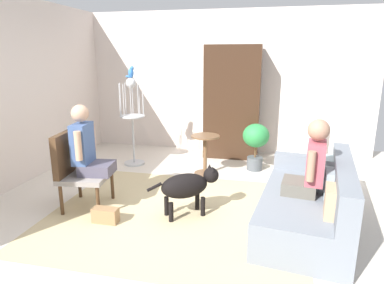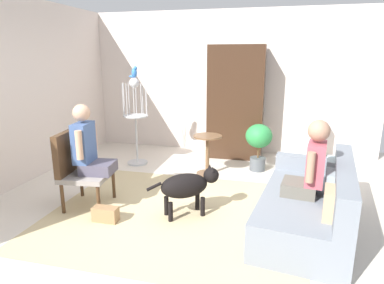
{
  "view_description": "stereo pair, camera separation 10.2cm",
  "coord_description": "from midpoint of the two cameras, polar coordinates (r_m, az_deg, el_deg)",
  "views": [
    {
      "loc": [
        0.9,
        -3.71,
        1.87
      ],
      "look_at": [
        0.09,
        -0.03,
        0.89
      ],
      "focal_mm": 31.14,
      "sensor_mm": 36.0,
      "label": 1
    },
    {
      "loc": [
        1.0,
        -3.69,
        1.87
      ],
      "look_at": [
        0.09,
        -0.03,
        0.89
      ],
      "focal_mm": 31.14,
      "sensor_mm": 36.0,
      "label": 2
    }
  ],
  "objects": [
    {
      "name": "ground_plane",
      "position": [
        4.26,
        -1.77,
        -11.59
      ],
      "size": [
        6.86,
        6.86,
        0.0
      ],
      "primitive_type": "plane",
      "color": "beige"
    },
    {
      "name": "back_wall",
      "position": [
        6.71,
        4.37,
        10.13
      ],
      "size": [
        5.84,
        0.12,
        2.73
      ],
      "primitive_type": "cube",
      "color": "silver",
      "rests_on": "ground"
    },
    {
      "name": "left_wall",
      "position": [
        5.43,
        -29.87,
        7.25
      ],
      "size": [
        0.12,
        6.32,
        2.73
      ],
      "primitive_type": "cube",
      "color": "silver",
      "rests_on": "ground"
    },
    {
      "name": "area_rug",
      "position": [
        4.17,
        -3.67,
        -12.13
      ],
      "size": [
        2.99,
        2.58,
        0.01
      ],
      "primitive_type": "cube",
      "color": "#C6B284",
      "rests_on": "ground"
    },
    {
      "name": "couch",
      "position": [
        3.98,
        18.97,
        -9.89
      ],
      "size": [
        1.16,
        1.95,
        0.79
      ],
      "color": "slate",
      "rests_on": "ground"
    },
    {
      "name": "armchair",
      "position": [
        4.42,
        -19.84,
        -3.68
      ],
      "size": [
        0.63,
        0.68,
        0.97
      ],
      "color": "#4C331E",
      "rests_on": "ground"
    },
    {
      "name": "person_on_couch",
      "position": [
        3.78,
        18.99,
        -3.53
      ],
      "size": [
        0.46,
        0.52,
        0.84
      ],
      "color": "#5C594F"
    },
    {
      "name": "person_on_armchair",
      "position": [
        4.29,
        -18.22,
        -0.73
      ],
      "size": [
        0.49,
        0.5,
        0.87
      ],
      "color": "#4C4859"
    },
    {
      "name": "round_end_table",
      "position": [
        5.34,
        1.74,
        -1.84
      ],
      "size": [
        0.45,
        0.45,
        0.66
      ],
      "color": "brown",
      "rests_on": "ground"
    },
    {
      "name": "dog",
      "position": [
        3.99,
        -1.48,
        -7.46
      ],
      "size": [
        0.77,
        0.57,
        0.59
      ],
      "color": "black",
      "rests_on": "ground"
    },
    {
      "name": "bird_cage_stand",
      "position": [
        5.88,
        -10.66,
        3.89
      ],
      "size": [
        0.43,
        0.43,
        1.52
      ],
      "color": "silver",
      "rests_on": "ground"
    },
    {
      "name": "parrot",
      "position": [
        5.78,
        -10.92,
        11.65
      ],
      "size": [
        0.17,
        0.1,
        0.19
      ],
      "color": "blue",
      "rests_on": "bird_cage_stand"
    },
    {
      "name": "potted_plant",
      "position": [
        5.63,
        10.36,
        0.3
      ],
      "size": [
        0.44,
        0.44,
        0.79
      ],
      "color": "#4C5156",
      "rests_on": "ground"
    },
    {
      "name": "column_lamp",
      "position": [
        5.63,
        16.47,
        2.31
      ],
      "size": [
        0.2,
        0.2,
        1.5
      ],
      "color": "#4C4742",
      "rests_on": "ground"
    },
    {
      "name": "armoire_cabinet",
      "position": [
        6.3,
        6.46,
        6.78
      ],
      "size": [
        1.01,
        0.56,
        2.07
      ],
      "primitive_type": "cube",
      "color": "#382316",
      "rests_on": "ground"
    },
    {
      "name": "handbag",
      "position": [
        4.07,
        -15.31,
        -12.03
      ],
      "size": [
        0.3,
        0.13,
        0.18
      ],
      "primitive_type": "cube",
      "color": "#99724C",
      "rests_on": "ground"
    }
  ]
}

